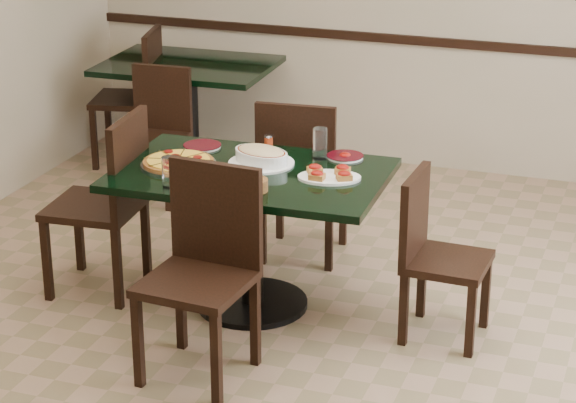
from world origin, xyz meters
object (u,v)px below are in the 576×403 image
(chair_far, at_px, (300,171))
(back_chair_left, at_px, (138,89))
(main_table, at_px, (251,205))
(back_chair_near, at_px, (157,126))
(chair_left, at_px, (110,194))
(pepperoni_pizza, at_px, (178,162))
(back_table, at_px, (189,95))
(chair_near, at_px, (205,259))
(chair_right, at_px, (433,248))
(bread_basket, at_px, (243,183))
(bruschetta_platter, at_px, (329,174))
(lasagna_casserole, at_px, (261,156))

(chair_far, height_order, back_chair_left, back_chair_left)
(main_table, height_order, back_chair_near, back_chair_near)
(chair_left, bearing_deg, pepperoni_pizza, 89.69)
(back_table, height_order, chair_near, chair_near)
(back_table, distance_m, chair_right, 2.88)
(chair_right, distance_m, bread_basket, 0.98)
(back_chair_left, bearing_deg, chair_right, 40.20)
(chair_far, xyz_separation_m, bread_basket, (0.03, -0.91, 0.25))
(chair_left, distance_m, bruschetta_platter, 1.20)
(back_table, height_order, pepperoni_pizza, pepperoni_pizza)
(chair_near, bearing_deg, back_chair_left, 126.81)
(back_chair_left, xyz_separation_m, lasagna_casserole, (1.60, -1.77, 0.26))
(chair_left, xyz_separation_m, pepperoni_pizza, (0.39, 0.03, 0.21))
(lasagna_casserole, bearing_deg, main_table, -76.85)
(back_chair_near, bearing_deg, back_chair_left, 124.07)
(back_chair_near, bearing_deg, bread_basket, -54.81)
(chair_right, distance_m, back_chair_near, 2.49)
(pepperoni_pizza, distance_m, bread_basket, 0.50)
(bread_basket, bearing_deg, back_chair_near, 113.17)
(lasagna_casserole, height_order, bread_basket, bread_basket)
(main_table, relative_size, chair_right, 1.65)
(chair_right, relative_size, back_chair_near, 0.98)
(back_chair_left, bearing_deg, main_table, 26.81)
(chair_far, height_order, lasagna_casserole, chair_far)
(chair_near, relative_size, lasagna_casserole, 2.77)
(chair_near, distance_m, chair_left, 1.00)
(back_chair_near, bearing_deg, pepperoni_pizza, -62.53)
(back_table, height_order, chair_left, chair_left)
(bread_basket, bearing_deg, lasagna_casserole, 83.57)
(pepperoni_pizza, bearing_deg, back_chair_near, 119.99)
(chair_left, height_order, back_chair_left, chair_left)
(bread_basket, bearing_deg, chair_left, 151.91)
(main_table, height_order, chair_far, chair_far)
(chair_right, bearing_deg, back_chair_near, 60.19)
(back_chair_left, distance_m, pepperoni_pizza, 2.28)
(back_table, distance_m, back_chair_left, 0.37)
(back_table, xyz_separation_m, chair_near, (1.25, -2.59, 0.03))
(chair_far, distance_m, chair_left, 1.08)
(back_chair_left, bearing_deg, pepperoni_pizza, 18.80)
(chair_left, distance_m, lasagna_casserole, 0.84)
(main_table, height_order, chair_near, chair_near)
(chair_far, relative_size, chair_near, 0.98)
(pepperoni_pizza, bearing_deg, chair_left, -175.68)
(main_table, distance_m, pepperoni_pizza, 0.43)
(chair_left, relative_size, back_chair_near, 1.15)
(back_chair_near, height_order, bruschetta_platter, back_chair_near)
(chair_near, xyz_separation_m, bread_basket, (0.04, 0.39, 0.24))
(back_table, relative_size, back_chair_near, 1.38)
(bread_basket, bearing_deg, pepperoni_pizza, 138.19)
(main_table, bearing_deg, chair_near, -88.74)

